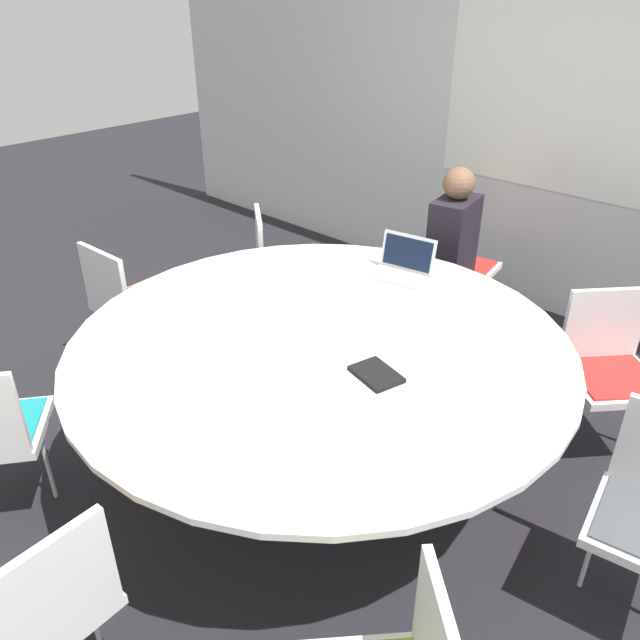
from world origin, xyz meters
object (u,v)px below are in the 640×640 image
(chair_2, at_px, (127,297))
(chair_7, at_px, (610,361))
(chair_1, at_px, (279,261))
(laptop, at_px, (403,266))
(spiral_notebook, at_px, (376,374))
(chair_0, at_px, (454,257))
(person_0, at_px, (454,244))
(chair_4, at_px, (37,606))

(chair_2, bearing_deg, chair_7, 25.47)
(chair_1, height_order, laptop, laptop)
(chair_2, distance_m, laptop, 1.68)
(laptop, bearing_deg, chair_1, 167.44)
(chair_2, relative_size, spiral_notebook, 3.51)
(chair_2, height_order, chair_7, same)
(spiral_notebook, bearing_deg, chair_0, 112.06)
(person_0, distance_m, laptop, 0.72)
(chair_4, bearing_deg, laptop, 3.63)
(chair_0, relative_size, chair_2, 1.00)
(chair_4, distance_m, spiral_notebook, 1.45)
(chair_2, distance_m, person_0, 2.08)
(chair_4, relative_size, spiral_notebook, 3.51)
(chair_2, relative_size, person_0, 0.71)
(chair_7, distance_m, laptop, 1.17)
(chair_1, distance_m, laptop, 1.11)
(chair_1, xyz_separation_m, spiral_notebook, (1.58, -0.94, 0.26))
(chair_4, xyz_separation_m, person_0, (-0.41, 3.00, 0.20))
(person_0, xyz_separation_m, spiral_notebook, (0.61, -1.59, 0.07))
(laptop, height_order, spiral_notebook, laptop)
(chair_0, xyz_separation_m, spiral_notebook, (0.73, -1.81, 0.26))
(chair_1, bearing_deg, chair_2, -66.75)
(chair_0, xyz_separation_m, laptop, (0.22, -0.93, 0.31))
(chair_1, xyz_separation_m, chair_2, (-0.28, -1.01, 0.00))
(chair_4, bearing_deg, person_0, 3.78)
(chair_7, bearing_deg, chair_1, -40.89)
(chair_2, bearing_deg, chair_1, 71.97)
(chair_0, height_order, chair_7, same)
(chair_0, xyz_separation_m, chair_2, (-1.12, -1.88, 0.00))
(chair_7, relative_size, person_0, 0.71)
(spiral_notebook, bearing_deg, laptop, 120.16)
(chair_2, height_order, chair_4, same)
(spiral_notebook, bearing_deg, person_0, 111.13)
(chair_2, bearing_deg, laptop, 32.82)
(chair_4, distance_m, laptop, 2.34)
(chair_1, bearing_deg, chair_7, 46.11)
(chair_1, distance_m, chair_7, 2.16)
(chair_0, distance_m, laptop, 1.01)
(chair_1, bearing_deg, spiral_notebook, 8.04)
(chair_0, bearing_deg, chair_7, 55.85)
(chair_0, relative_size, chair_1, 1.00)
(chair_4, xyz_separation_m, laptop, (-0.30, 2.30, 0.31))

